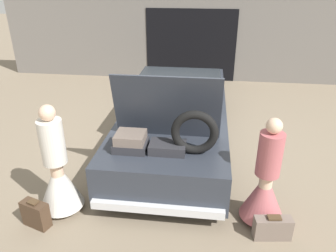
{
  "coord_description": "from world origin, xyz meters",
  "views": [
    {
      "loc": [
        0.6,
        -6.14,
        3.24
      ],
      "look_at": [
        0.0,
        -1.43,
        0.97
      ],
      "focal_mm": 35.0,
      "sensor_mm": 36.0,
      "label": 1
    }
  ],
  "objects_px": {
    "person_right": "(265,187)",
    "suitcase_beside_right_person": "(273,228)",
    "car": "(177,113)",
    "suitcase_beside_left_person": "(36,214)",
    "person_left": "(58,175)"
  },
  "relations": [
    {
      "from": "person_left",
      "to": "suitcase_beside_right_person",
      "type": "bearing_deg",
      "value": 92.12
    },
    {
      "from": "person_left",
      "to": "car",
      "type": "bearing_deg",
      "value": 155.57
    },
    {
      "from": "car",
      "to": "person_left",
      "type": "xyz_separation_m",
      "value": [
        -1.45,
        -2.46,
        0.01
      ]
    },
    {
      "from": "person_right",
      "to": "suitcase_beside_left_person",
      "type": "height_order",
      "value": "person_right"
    },
    {
      "from": "car",
      "to": "person_left",
      "type": "bearing_deg",
      "value": -120.56
    },
    {
      "from": "person_right",
      "to": "suitcase_beside_right_person",
      "type": "distance_m",
      "value": 0.54
    },
    {
      "from": "car",
      "to": "suitcase_beside_right_person",
      "type": "bearing_deg",
      "value": -59.83
    },
    {
      "from": "car",
      "to": "person_right",
      "type": "height_order",
      "value": "car"
    },
    {
      "from": "person_right",
      "to": "person_left",
      "type": "bearing_deg",
      "value": 99.9
    },
    {
      "from": "person_left",
      "to": "person_right",
      "type": "height_order",
      "value": "person_left"
    },
    {
      "from": "car",
      "to": "person_right",
      "type": "relative_size",
      "value": 3.33
    },
    {
      "from": "person_right",
      "to": "suitcase_beside_right_person",
      "type": "xyz_separation_m",
      "value": [
        0.1,
        -0.35,
        -0.4
      ]
    },
    {
      "from": "car",
      "to": "suitcase_beside_left_person",
      "type": "bearing_deg",
      "value": -120.3
    },
    {
      "from": "person_right",
      "to": "suitcase_beside_left_person",
      "type": "relative_size",
      "value": 3.74
    },
    {
      "from": "car",
      "to": "suitcase_beside_left_person",
      "type": "relative_size",
      "value": 12.43
    }
  ]
}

